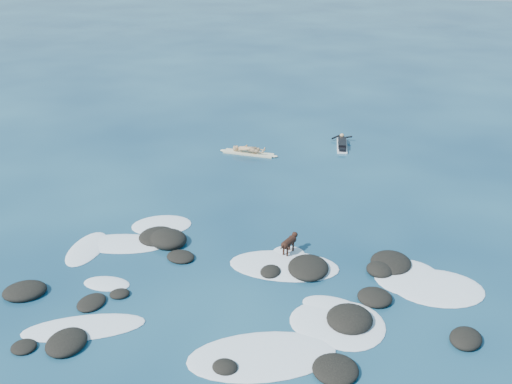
# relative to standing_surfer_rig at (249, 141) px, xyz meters

# --- Properties ---
(ground) EXTENTS (160.00, 160.00, 0.00)m
(ground) POSITION_rel_standing_surfer_rig_xyz_m (2.05, -10.13, -0.67)
(ground) COLOR #0A2642
(ground) RESTS_ON ground
(reef_rocks) EXTENTS (14.28, 7.48, 0.56)m
(reef_rocks) POSITION_rel_standing_surfer_rig_xyz_m (2.53, -11.04, -0.57)
(reef_rocks) COLOR black
(reef_rocks) RESTS_ON ground
(breaking_foam) EXTENTS (13.88, 8.97, 0.12)m
(breaking_foam) POSITION_rel_standing_surfer_rig_xyz_m (3.19, -11.03, -0.66)
(breaking_foam) COLOR white
(breaking_foam) RESTS_ON ground
(standing_surfer_rig) EXTENTS (2.99, 0.74, 1.70)m
(standing_surfer_rig) POSITION_rel_standing_surfer_rig_xyz_m (0.00, 0.00, 0.00)
(standing_surfer_rig) COLOR beige
(standing_surfer_rig) RESTS_ON ground
(paddling_surfer_rig) EXTENTS (1.09, 2.45, 0.42)m
(paddling_surfer_rig) POSITION_rel_standing_surfer_rig_xyz_m (4.40, 2.07, -0.53)
(paddling_surfer_rig) COLOR white
(paddling_surfer_rig) RESTS_ON ground
(dog) EXTENTS (0.54, 1.06, 0.70)m
(dog) POSITION_rel_standing_surfer_rig_xyz_m (3.41, -8.89, -0.20)
(dog) COLOR black
(dog) RESTS_ON ground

